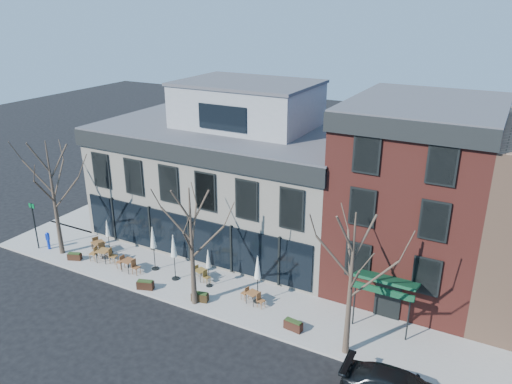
% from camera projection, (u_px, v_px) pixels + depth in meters
% --- Properties ---
extents(ground, '(120.00, 120.00, 0.00)m').
position_uv_depth(ground, '(191.00, 263.00, 33.15)').
color(ground, black).
rests_on(ground, ground).
extents(sidewalk_front, '(33.50, 4.70, 0.15)m').
position_uv_depth(sidewalk_front, '(215.00, 290.00, 29.91)').
color(sidewalk_front, gray).
rests_on(sidewalk_front, ground).
extents(sidewalk_side, '(4.50, 12.00, 0.15)m').
position_uv_depth(sidewalk_side, '(125.00, 202.00, 43.04)').
color(sidewalk_side, gray).
rests_on(sidewalk_side, ground).
extents(corner_building, '(18.39, 10.39, 11.10)m').
position_uv_depth(corner_building, '(230.00, 175.00, 35.59)').
color(corner_building, beige).
rests_on(corner_building, ground).
extents(red_brick_building, '(8.20, 11.78, 11.18)m').
position_uv_depth(red_brick_building, '(417.00, 194.00, 29.46)').
color(red_brick_building, maroon).
rests_on(red_brick_building, ground).
extents(tree_corner, '(3.93, 3.98, 7.92)m').
position_uv_depth(tree_corner, '(54.00, 197.00, 32.76)').
color(tree_corner, '#382B21').
rests_on(tree_corner, sidewalk_front).
extents(tree_mid, '(3.50, 3.55, 7.04)m').
position_uv_depth(tree_mid, '(192.00, 246.00, 27.25)').
color(tree_mid, '#382B21').
rests_on(tree_mid, sidewalk_front).
extents(tree_right, '(3.72, 3.77, 7.48)m').
position_uv_depth(tree_right, '(351.00, 284.00, 23.18)').
color(tree_right, '#382B21').
rests_on(tree_right, sidewalk_front).
extents(sign_pole, '(0.50, 0.10, 3.40)m').
position_uv_depth(sign_pole, '(35.00, 223.00, 34.18)').
color(sign_pole, black).
rests_on(sign_pole, sidewalk_front).
extents(call_box, '(0.26, 0.26, 1.30)m').
position_uv_depth(call_box, '(48.00, 240.00, 34.52)').
color(call_box, '#0E2DB8').
rests_on(call_box, sidewalk_front).
extents(cafe_set_0, '(1.94, 1.19, 1.01)m').
position_uv_depth(cafe_set_0, '(99.00, 246.00, 34.01)').
color(cafe_set_0, brown).
rests_on(cafe_set_0, sidewalk_front).
extents(cafe_set_1, '(2.02, 0.95, 1.04)m').
position_uv_depth(cafe_set_1, '(103.00, 254.00, 32.88)').
color(cafe_set_1, brown).
rests_on(cafe_set_1, sidewalk_front).
extents(cafe_set_2, '(1.85, 0.77, 0.97)m').
position_uv_depth(cafe_set_2, '(128.00, 264.00, 31.73)').
color(cafe_set_2, brown).
rests_on(cafe_set_2, sidewalk_front).
extents(cafe_set_3, '(1.61, 0.80, 0.83)m').
position_uv_depth(cafe_set_3, '(201.00, 274.00, 30.77)').
color(cafe_set_3, brown).
rests_on(cafe_set_3, sidewalk_front).
extents(cafe_set_4, '(1.69, 0.79, 0.87)m').
position_uv_depth(cafe_set_4, '(253.00, 297.00, 28.35)').
color(cafe_set_4, brown).
rests_on(cafe_set_4, sidewalk_front).
extents(umbrella_0, '(0.39, 0.39, 2.44)m').
position_uv_depth(umbrella_0, '(107.00, 230.00, 33.63)').
color(umbrella_0, black).
rests_on(umbrella_0, sidewalk_front).
extents(umbrella_1, '(0.48, 0.48, 2.99)m').
position_uv_depth(umbrella_1, '(153.00, 240.00, 31.39)').
color(umbrella_1, black).
rests_on(umbrella_1, sidewalk_front).
extents(umbrella_2, '(0.48, 0.48, 3.03)m').
position_uv_depth(umbrella_2, '(174.00, 248.00, 30.24)').
color(umbrella_2, black).
rests_on(umbrella_2, sidewalk_front).
extents(umbrella_3, '(0.39, 0.39, 2.46)m').
position_uv_depth(umbrella_3, '(208.00, 261.00, 29.61)').
color(umbrella_3, black).
rests_on(umbrella_3, sidewalk_front).
extents(umbrella_4, '(0.48, 0.48, 2.98)m').
position_uv_depth(umbrella_4, '(258.00, 270.00, 27.90)').
color(umbrella_4, black).
rests_on(umbrella_4, sidewalk_front).
extents(planter_0, '(0.96, 0.66, 0.50)m').
position_uv_depth(planter_0, '(75.00, 256.00, 33.22)').
color(planter_0, '#331C11').
rests_on(planter_0, sidewalk_front).
extents(planter_1, '(1.08, 0.71, 0.56)m').
position_uv_depth(planter_1, '(145.00, 285.00, 29.84)').
color(planter_1, black).
rests_on(planter_1, sidewalk_front).
extents(planter_2, '(1.04, 0.62, 0.55)m').
position_uv_depth(planter_2, '(200.00, 297.00, 28.64)').
color(planter_2, black).
rests_on(planter_2, sidewalk_front).
extents(planter_3, '(1.03, 0.51, 0.56)m').
position_uv_depth(planter_3, '(293.00, 325.00, 26.13)').
color(planter_3, black).
rests_on(planter_3, sidewalk_front).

